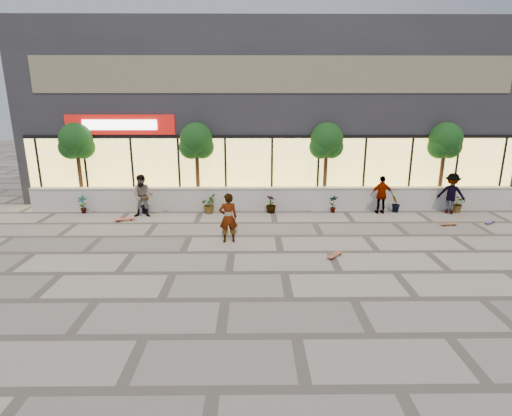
{
  "coord_description": "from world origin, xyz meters",
  "views": [
    {
      "loc": [
        -0.95,
        -10.79,
        4.91
      ],
      "look_at": [
        -0.81,
        2.47,
        1.3
      ],
      "focal_mm": 28.0,
      "sensor_mm": 36.0,
      "label": 1
    }
  ],
  "objects_px": {
    "skateboard_left": "(125,219)",
    "skateboard_right_far": "(490,222)",
    "skater_center": "(228,218)",
    "tree_east": "(445,143)",
    "tree_mideast": "(327,143)",
    "skater_right_far": "(451,193)",
    "tree_west": "(76,143)",
    "skater_right_near": "(382,195)",
    "skateboard_right_near": "(449,224)",
    "skater_left": "(143,196)",
    "tree_midwest": "(196,143)",
    "skateboard_center": "(335,255)"
  },
  "relations": [
    {
      "from": "skateboard_left",
      "to": "skateboard_right_far",
      "type": "relative_size",
      "value": 1.31
    },
    {
      "from": "skater_center",
      "to": "tree_east",
      "type": "bearing_deg",
      "value": -164.39
    },
    {
      "from": "tree_mideast",
      "to": "skateboard_left",
      "type": "relative_size",
      "value": 4.59
    },
    {
      "from": "tree_mideast",
      "to": "skater_right_far",
      "type": "relative_size",
      "value": 2.17
    },
    {
      "from": "tree_west",
      "to": "tree_mideast",
      "type": "distance_m",
      "value": 11.5
    },
    {
      "from": "skateboard_right_far",
      "to": "tree_west",
      "type": "bearing_deg",
      "value": 130.9
    },
    {
      "from": "skateboard_right_far",
      "to": "tree_mideast",
      "type": "bearing_deg",
      "value": 115.32
    },
    {
      "from": "skateboard_left",
      "to": "skateboard_right_far",
      "type": "bearing_deg",
      "value": -18.61
    },
    {
      "from": "tree_mideast",
      "to": "skateboard_right_far",
      "type": "distance_m",
      "value": 7.57
    },
    {
      "from": "skater_right_near",
      "to": "skateboard_right_near",
      "type": "distance_m",
      "value": 2.97
    },
    {
      "from": "tree_west",
      "to": "skateboard_right_near",
      "type": "xyz_separation_m",
      "value": [
        16.0,
        -3.23,
        -2.91
      ]
    },
    {
      "from": "tree_mideast",
      "to": "skater_left",
      "type": "relative_size",
      "value": 2.12
    },
    {
      "from": "tree_east",
      "to": "skater_right_near",
      "type": "distance_m",
      "value": 4.1
    },
    {
      "from": "skateboard_right_near",
      "to": "skater_left",
      "type": "bearing_deg",
      "value": 164.62
    },
    {
      "from": "tree_west",
      "to": "tree_midwest",
      "type": "bearing_deg",
      "value": 0.0
    },
    {
      "from": "skateboard_center",
      "to": "skateboard_right_far",
      "type": "height_order",
      "value": "skateboard_center"
    },
    {
      "from": "skateboard_center",
      "to": "skateboard_right_far",
      "type": "xyz_separation_m",
      "value": [
        7.11,
        3.56,
        -0.0
      ]
    },
    {
      "from": "skater_left",
      "to": "tree_midwest",
      "type": "bearing_deg",
      "value": 37.63
    },
    {
      "from": "skater_center",
      "to": "skater_right_far",
      "type": "bearing_deg",
      "value": -171.0
    },
    {
      "from": "tree_east",
      "to": "skater_center",
      "type": "relative_size",
      "value": 2.2
    },
    {
      "from": "skater_left",
      "to": "skater_right_far",
      "type": "height_order",
      "value": "skater_left"
    },
    {
      "from": "skateboard_center",
      "to": "skateboard_left",
      "type": "height_order",
      "value": "skateboard_left"
    },
    {
      "from": "skater_right_near",
      "to": "skateboard_right_near",
      "type": "bearing_deg",
      "value": 139.59
    },
    {
      "from": "tree_west",
      "to": "skater_right_near",
      "type": "bearing_deg",
      "value": -5.8
    },
    {
      "from": "tree_east",
      "to": "skateboard_right_far",
      "type": "distance_m",
      "value": 4.23
    },
    {
      "from": "tree_east",
      "to": "skater_left",
      "type": "distance_m",
      "value": 13.9
    },
    {
      "from": "skater_right_near",
      "to": "skateboard_right_far",
      "type": "bearing_deg",
      "value": 158.27
    },
    {
      "from": "skater_center",
      "to": "skateboard_left",
      "type": "bearing_deg",
      "value": -41.44
    },
    {
      "from": "skater_right_near",
      "to": "tree_mideast",
      "type": "bearing_deg",
      "value": -32.21
    },
    {
      "from": "tree_midwest",
      "to": "tree_east",
      "type": "distance_m",
      "value": 11.5
    },
    {
      "from": "skater_left",
      "to": "skateboard_left",
      "type": "bearing_deg",
      "value": -139.99
    },
    {
      "from": "skater_right_far",
      "to": "skateboard_left",
      "type": "relative_size",
      "value": 2.12
    },
    {
      "from": "skateboard_center",
      "to": "skater_center",
      "type": "bearing_deg",
      "value": 108.83
    },
    {
      "from": "skater_right_far",
      "to": "tree_west",
      "type": "bearing_deg",
      "value": 23.27
    },
    {
      "from": "tree_east",
      "to": "skateboard_right_near",
      "type": "height_order",
      "value": "tree_east"
    },
    {
      "from": "tree_east",
      "to": "skater_right_near",
      "type": "xyz_separation_m",
      "value": [
        -3.21,
        -1.4,
        -2.14
      ]
    },
    {
      "from": "tree_west",
      "to": "tree_mideast",
      "type": "relative_size",
      "value": 1.0
    },
    {
      "from": "tree_midwest",
      "to": "skater_left",
      "type": "bearing_deg",
      "value": -139.31
    },
    {
      "from": "tree_west",
      "to": "skater_left",
      "type": "bearing_deg",
      "value": -28.43
    },
    {
      "from": "tree_mideast",
      "to": "tree_east",
      "type": "bearing_deg",
      "value": 0.0
    },
    {
      "from": "skater_right_far",
      "to": "skateboard_right_far",
      "type": "height_order",
      "value": "skater_right_far"
    },
    {
      "from": "tree_east",
      "to": "skateboard_left",
      "type": "xyz_separation_m",
      "value": [
        -14.29,
        -2.45,
        -2.9
      ]
    },
    {
      "from": "skater_right_near",
      "to": "skateboard_left",
      "type": "distance_m",
      "value": 11.16
    },
    {
      "from": "tree_mideast",
      "to": "tree_east",
      "type": "distance_m",
      "value": 5.5
    },
    {
      "from": "skater_left",
      "to": "tree_mideast",
      "type": "bearing_deg",
      "value": 9.62
    },
    {
      "from": "skater_right_near",
      "to": "skateboard_center",
      "type": "height_order",
      "value": "skater_right_near"
    },
    {
      "from": "skater_right_far",
      "to": "skater_left",
      "type": "bearing_deg",
      "value": 29.82
    },
    {
      "from": "tree_east",
      "to": "tree_midwest",
      "type": "bearing_deg",
      "value": 180.0
    },
    {
      "from": "tree_mideast",
      "to": "skater_center",
      "type": "distance_m",
      "value": 6.94
    },
    {
      "from": "skateboard_center",
      "to": "skateboard_right_near",
      "type": "xyz_separation_m",
      "value": [
        5.28,
        3.28,
        -0.0
      ]
    }
  ]
}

